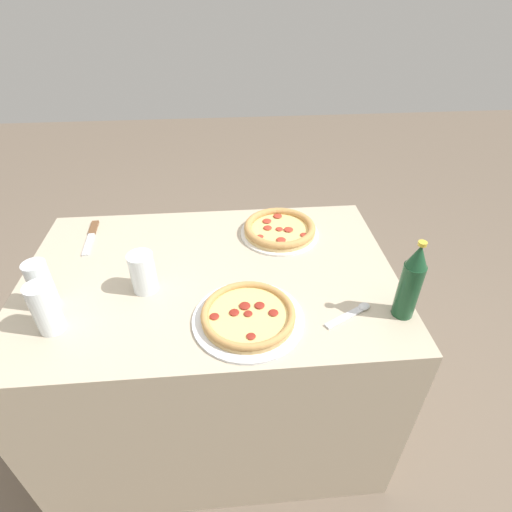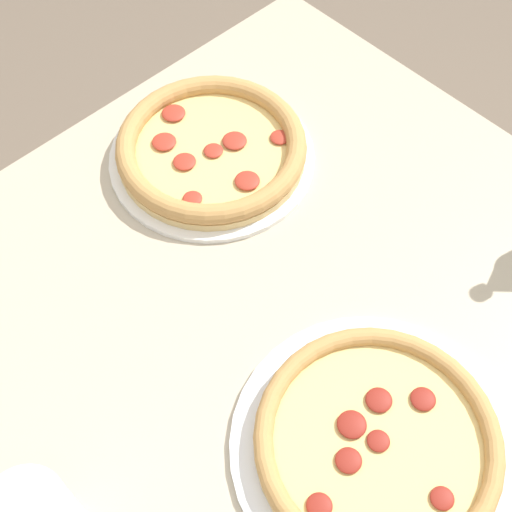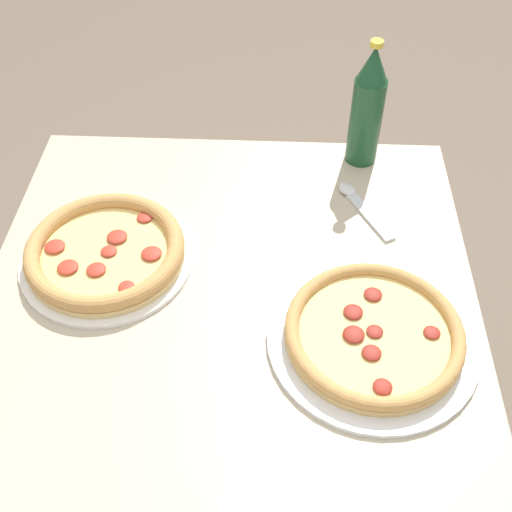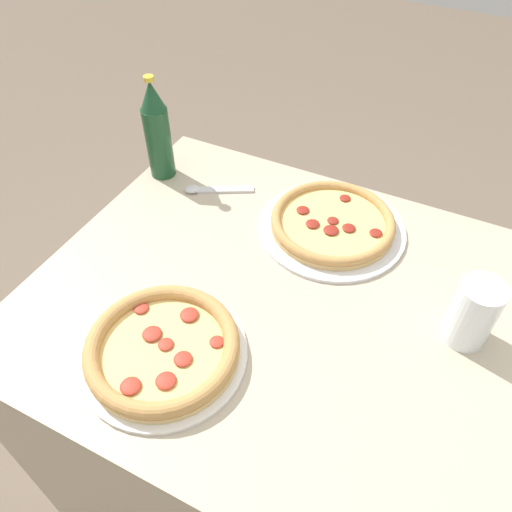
% 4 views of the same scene
% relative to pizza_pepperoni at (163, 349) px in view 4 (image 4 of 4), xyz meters
% --- Properties ---
extents(ground_plane, '(8.00, 8.00, 0.00)m').
position_rel_pizza_pepperoni_xyz_m(ground_plane, '(0.25, 0.21, -0.78)').
color(ground_plane, '#6B5B4C').
extents(table, '(1.18, 0.78, 0.76)m').
position_rel_pizza_pepperoni_xyz_m(table, '(0.25, 0.21, -0.40)').
color(table, '#B7A88E').
rests_on(table, ground_plane).
extents(pizza_pepperoni, '(0.28, 0.28, 0.04)m').
position_rel_pizza_pepperoni_xyz_m(pizza_pepperoni, '(0.00, 0.00, 0.00)').
color(pizza_pepperoni, white).
rests_on(pizza_pepperoni, table).
extents(pizza_veggie, '(0.31, 0.31, 0.04)m').
position_rel_pizza_pepperoni_xyz_m(pizza_veggie, '(0.14, 0.42, -0.00)').
color(pizza_veggie, silver).
rests_on(pizza_veggie, table).
extents(glass_orange_juice, '(0.08, 0.08, 0.13)m').
position_rel_pizza_pepperoni_xyz_m(glass_orange_juice, '(0.44, 0.27, 0.04)').
color(glass_orange_juice, white).
rests_on(glass_orange_juice, table).
extents(beer_bottle, '(0.06, 0.06, 0.25)m').
position_rel_pizza_pepperoni_xyz_m(beer_bottle, '(-0.29, 0.43, 0.10)').
color(beer_bottle, '#194728').
rests_on(beer_bottle, table).
extents(spoon, '(0.15, 0.10, 0.01)m').
position_rel_pizza_pepperoni_xyz_m(spoon, '(-0.15, 0.42, -0.02)').
color(spoon, silver).
rests_on(spoon, table).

